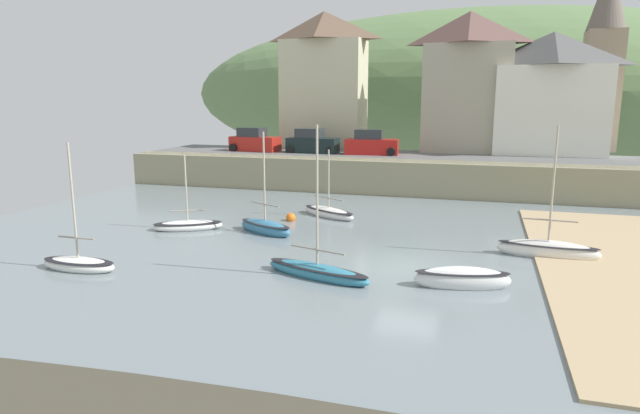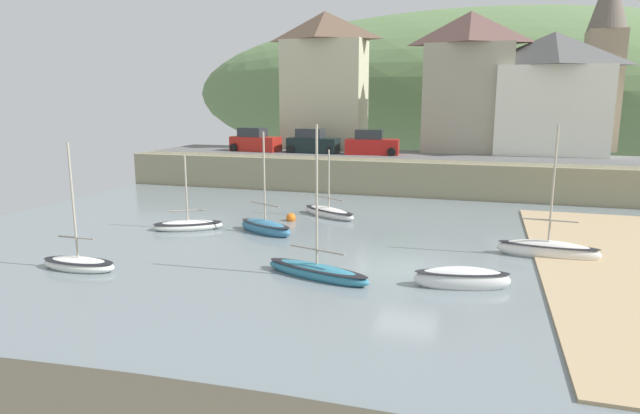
% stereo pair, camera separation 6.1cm
% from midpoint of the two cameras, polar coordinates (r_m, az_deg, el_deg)
% --- Properties ---
extents(ground, '(48.00, 41.00, 0.61)m').
position_cam_midpoint_polar(ground, '(13.42, 9.76, -17.97)').
color(ground, gray).
extents(quay_seawall, '(48.00, 9.40, 2.40)m').
position_cam_midpoint_polar(quay_seawall, '(39.17, 12.64, 3.21)').
color(quay_seawall, gray).
rests_on(quay_seawall, ground).
extents(hillside_backdrop, '(80.00, 44.00, 21.06)m').
position_cam_midpoint_polar(hillside_backdrop, '(76.42, 16.79, 11.35)').
color(hillside_backdrop, '#5F7E4D').
rests_on(hillside_backdrop, ground).
extents(waterfront_building_left, '(7.24, 4.37, 11.60)m').
position_cam_midpoint_polar(waterfront_building_left, '(48.37, 0.39, 13.23)').
color(waterfront_building_left, beige).
rests_on(waterfront_building_left, ground).
extents(waterfront_building_centre, '(7.13, 4.46, 11.10)m').
position_cam_midpoint_polar(waterfront_building_centre, '(46.46, 15.20, 12.62)').
color(waterfront_building_centre, '#A49F89').
rests_on(waterfront_building_centre, ground).
extents(waterfront_building_right, '(8.46, 5.79, 9.33)m').
position_cam_midpoint_polar(waterfront_building_right, '(46.67, 22.99, 11.00)').
color(waterfront_building_right, white).
rests_on(waterfront_building_right, ground).
extents(church_with_spire, '(3.00, 3.00, 15.20)m').
position_cam_midpoint_polar(church_with_spire, '(51.35, 27.62, 14.04)').
color(church_with_spire, gray).
rests_on(church_with_spire, ground).
extents(sailboat_nearest_shore, '(3.58, 1.62, 0.99)m').
position_cam_midpoint_polar(sailboat_nearest_shore, '(20.38, 14.65, -7.34)').
color(sailboat_nearest_shore, white).
rests_on(sailboat_nearest_shore, ground).
extents(sailboat_tall_mast, '(4.25, 1.27, 5.85)m').
position_cam_midpoint_polar(sailboat_tall_mast, '(25.29, 22.77, -4.17)').
color(sailboat_tall_mast, white).
rests_on(sailboat_tall_mast, ground).
extents(rowboat_small_beached, '(4.64, 2.28, 5.93)m').
position_cam_midpoint_polar(rowboat_small_beached, '(20.79, -0.38, -6.74)').
color(rowboat_small_beached, teal).
rests_on(rowboat_small_beached, ground).
extents(motorboat_with_cabin, '(3.58, 2.42, 5.30)m').
position_cam_midpoint_polar(motorboat_with_cabin, '(27.65, -5.85, -2.12)').
color(motorboat_with_cabin, teal).
rests_on(motorboat_with_cabin, ground).
extents(sailboat_blue_trim, '(3.92, 2.94, 4.03)m').
position_cam_midpoint_polar(sailboat_blue_trim, '(31.33, 0.85, -0.57)').
color(sailboat_blue_trim, white).
rests_on(sailboat_blue_trim, ground).
extents(dinghy_open_wooden, '(3.27, 1.14, 5.20)m').
position_cam_midpoint_polar(dinghy_open_wooden, '(23.76, -24.12, -5.46)').
color(dinghy_open_wooden, white).
rests_on(dinghy_open_wooden, ground).
extents(sailboat_far_left, '(3.75, 2.78, 4.00)m').
position_cam_midpoint_polar(sailboat_far_left, '(29.10, -13.79, -1.88)').
color(sailboat_far_left, white).
rests_on(sailboat_far_left, ground).
extents(parked_car_near_slipway, '(4.27, 2.16, 1.95)m').
position_cam_midpoint_polar(parked_car_near_slipway, '(45.86, -6.96, 6.87)').
color(parked_car_near_slipway, '#B02119').
rests_on(parked_car_near_slipway, ground).
extents(parked_car_by_wall, '(4.15, 1.84, 1.95)m').
position_cam_midpoint_polar(parked_car_by_wall, '(44.09, -0.87, 6.77)').
color(parked_car_by_wall, black).
rests_on(parked_car_by_wall, ground).
extents(parked_car_end_of_row, '(4.22, 2.02, 1.95)m').
position_cam_midpoint_polar(parked_car_end_of_row, '(42.88, 5.36, 6.60)').
color(parked_car_end_of_row, '#B31B18').
rests_on(parked_car_end_of_row, ground).
extents(mooring_buoy, '(0.55, 0.55, 0.55)m').
position_cam_midpoint_polar(mooring_buoy, '(30.29, -3.15, -1.15)').
color(mooring_buoy, orange).
rests_on(mooring_buoy, ground).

